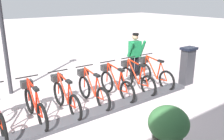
{
  "coord_description": "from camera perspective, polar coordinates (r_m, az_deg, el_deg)",
  "views": [
    {
      "loc": [
        -4.59,
        2.52,
        2.86
      ],
      "look_at": [
        0.5,
        -1.21,
        0.9
      ],
      "focal_mm": 37.76,
      "sensor_mm": 36.0,
      "label": 1
    }
  ],
  "objects": [
    {
      "name": "dock_rail_base",
      "position": [
        5.94,
        -6.7,
        -11.09
      ],
      "size": [
        0.44,
        7.24,
        0.1
      ],
      "primitive_type": "cube",
      "color": "#47474C",
      "rests_on": "ground"
    },
    {
      "name": "bike_docked_5",
      "position": [
        5.95,
        -18.37,
        -7.79
      ],
      "size": [
        1.72,
        0.54,
        1.02
      ],
      "color": "black",
      "rests_on": "ground"
    },
    {
      "name": "bike_docked_1",
      "position": [
        7.45,
        5.7,
        -1.88
      ],
      "size": [
        1.72,
        0.54,
        1.02
      ],
      "color": "black",
      "rests_on": "ground"
    },
    {
      "name": "worker_near_rack",
      "position": [
        8.45,
        5.57,
        3.8
      ],
      "size": [
        0.51,
        0.65,
        1.66
      ],
      "color": "white",
      "rests_on": "ground"
    },
    {
      "name": "bike_docked_3",
      "position": [
        6.55,
        -4.92,
        -4.6
      ],
      "size": [
        1.72,
        0.54,
        1.02
      ],
      "color": "black",
      "rests_on": "ground"
    },
    {
      "name": "bike_docked_2",
      "position": [
        6.97,
        0.74,
        -3.17
      ],
      "size": [
        1.72,
        0.54,
        1.02
      ],
      "color": "black",
      "rests_on": "ground"
    },
    {
      "name": "bike_docked_4",
      "position": [
        6.2,
        -11.3,
        -6.16
      ],
      "size": [
        1.72,
        0.54,
        1.02
      ],
      "color": "black",
      "rests_on": "ground"
    },
    {
      "name": "bike_docked_0",
      "position": [
        7.99,
        10.02,
        -0.75
      ],
      "size": [
        1.72,
        0.54,
        1.02
      ],
      "color": "black",
      "rests_on": "ground"
    },
    {
      "name": "ground_plane",
      "position": [
        5.97,
        -6.69,
        -11.51
      ],
      "size": [
        60.0,
        60.0,
        0.0
      ],
      "primitive_type": "plane",
      "color": "beige"
    },
    {
      "name": "planter_bush",
      "position": [
        4.59,
        13.44,
        -13.57
      ],
      "size": [
        0.76,
        0.76,
        0.97
      ],
      "color": "#59544C",
      "rests_on": "ground"
    },
    {
      "name": "payment_kiosk",
      "position": [
        8.32,
        17.76,
        1.11
      ],
      "size": [
        0.36,
        0.52,
        1.28
      ],
      "color": "#38383D",
      "rests_on": "ground"
    }
  ]
}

